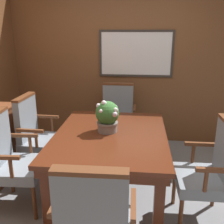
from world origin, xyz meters
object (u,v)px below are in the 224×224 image
at_px(chair_head_near, 94,223).
at_px(chair_left_far, 36,133).
at_px(dining_table, 111,141).
at_px(chair_left_near, 11,157).
at_px(chair_head_far, 117,115).
at_px(potted_plant, 107,116).
at_px(chair_right_near, 211,169).

bearing_deg(chair_head_near, chair_left_far, -57.87).
bearing_deg(dining_table, chair_left_near, -161.65).
bearing_deg(chair_head_far, dining_table, -88.17).
xyz_separation_m(dining_table, chair_head_far, (-0.03, 1.17, -0.08)).
bearing_deg(potted_plant, dining_table, -57.62).
relative_size(dining_table, chair_right_near, 1.50).
distance_m(chair_head_near, potted_plant, 1.31).
relative_size(chair_head_far, potted_plant, 2.92).
bearing_deg(chair_left_far, chair_right_near, -107.41).
height_order(chair_left_near, chair_head_far, same).
distance_m(dining_table, chair_head_near, 1.20).
bearing_deg(chair_right_near, chair_left_near, -91.68).
xyz_separation_m(chair_right_near, potted_plant, (-1.04, 0.42, 0.35)).
distance_m(dining_table, chair_right_near, 1.06).
bearing_deg(chair_head_near, chair_right_near, -140.59).
xyz_separation_m(chair_head_far, chair_head_near, (0.05, -2.36, 0.00)).
distance_m(dining_table, potted_plant, 0.28).
xyz_separation_m(dining_table, chair_right_near, (0.99, -0.36, -0.08)).
relative_size(chair_head_near, potted_plant, 2.92).
distance_m(chair_left_near, chair_right_near, 1.99).
height_order(chair_left_near, potted_plant, potted_plant).
distance_m(dining_table, chair_left_far, 1.05).
distance_m(chair_head_far, chair_right_near, 1.83).
bearing_deg(dining_table, potted_plant, 122.38).
height_order(chair_head_far, potted_plant, potted_plant).
bearing_deg(chair_left_near, chair_head_far, -36.50).
xyz_separation_m(dining_table, chair_head_near, (0.02, -1.19, -0.08)).
height_order(chair_left_far, chair_left_near, same).
bearing_deg(chair_left_far, potted_plant, -104.19).
bearing_deg(chair_head_near, dining_table, -90.25).
relative_size(chair_left_far, chair_head_near, 1.00).
distance_m(chair_left_far, chair_head_near, 1.84).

